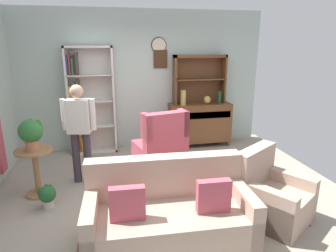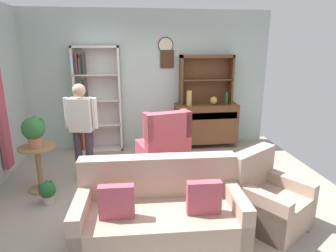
% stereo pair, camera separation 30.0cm
% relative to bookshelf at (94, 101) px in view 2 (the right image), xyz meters
% --- Properties ---
extents(ground_plane, '(5.40, 4.60, 0.02)m').
position_rel_bookshelf_xyz_m(ground_plane, '(1.15, -1.95, -1.04)').
color(ground_plane, '#9E9384').
extents(wall_back, '(5.00, 0.09, 2.80)m').
position_rel_bookshelf_xyz_m(wall_back, '(1.15, 0.18, 0.37)').
color(wall_back, '#ADC1B7').
rests_on(wall_back, ground_plane).
extents(area_rug, '(2.76, 1.93, 0.01)m').
position_rel_bookshelf_xyz_m(area_rug, '(1.35, -2.25, -1.03)').
color(area_rug, brown).
rests_on(area_rug, ground_plane).
extents(bookshelf, '(0.90, 0.30, 2.10)m').
position_rel_bookshelf_xyz_m(bookshelf, '(0.00, 0.00, 0.00)').
color(bookshelf, silver).
rests_on(bookshelf, ground_plane).
extents(sideboard, '(1.30, 0.45, 0.92)m').
position_rel_bookshelf_xyz_m(sideboard, '(2.29, -0.09, -0.52)').
color(sideboard, brown).
rests_on(sideboard, ground_plane).
extents(sideboard_hutch, '(1.10, 0.26, 1.00)m').
position_rel_bookshelf_xyz_m(sideboard_hutch, '(2.29, 0.02, 0.53)').
color(sideboard_hutch, brown).
rests_on(sideboard_hutch, sideboard).
extents(vase_tall, '(0.11, 0.11, 0.31)m').
position_rel_bookshelf_xyz_m(vase_tall, '(1.90, -0.17, 0.04)').
color(vase_tall, tan).
rests_on(vase_tall, sideboard).
extents(vase_round, '(0.15, 0.15, 0.17)m').
position_rel_bookshelf_xyz_m(vase_round, '(2.42, -0.15, -0.03)').
color(vase_round, tan).
rests_on(vase_round, sideboard).
extents(bottle_wine, '(0.07, 0.07, 0.26)m').
position_rel_bookshelf_xyz_m(bottle_wine, '(2.68, -0.18, 0.02)').
color(bottle_wine, '#194223').
rests_on(bottle_wine, sideboard).
extents(couch_floral, '(1.83, 0.92, 0.90)m').
position_rel_bookshelf_xyz_m(couch_floral, '(0.98, -3.08, -0.72)').
color(couch_floral, tan).
rests_on(couch_floral, ground_plane).
extents(armchair_floral, '(1.06, 1.06, 0.88)m').
position_rel_bookshelf_xyz_m(armchair_floral, '(2.32, -2.93, -0.74)').
color(armchair_floral, tan).
rests_on(armchair_floral, ground_plane).
extents(wingback_chair, '(0.95, 0.97, 1.05)m').
position_rel_bookshelf_xyz_m(wingback_chair, '(1.27, -1.09, -0.65)').
color(wingback_chair, '#B74C5B').
rests_on(wingback_chair, ground_plane).
extents(plant_stand, '(0.52, 0.52, 0.70)m').
position_rel_bookshelf_xyz_m(plant_stand, '(-0.68, -1.68, -0.60)').
color(plant_stand, '#997047').
rests_on(plant_stand, ground_plane).
extents(potted_plant_large, '(0.32, 0.32, 0.45)m').
position_rel_bookshelf_xyz_m(potted_plant_large, '(-0.67, -1.72, -0.07)').
color(potted_plant_large, '#AD6B4C').
rests_on(potted_plant_large, plant_stand).
extents(potted_plant_small, '(0.23, 0.23, 0.32)m').
position_rel_bookshelf_xyz_m(potted_plant_small, '(-0.48, -2.09, -0.85)').
color(potted_plant_small, beige).
rests_on(potted_plant_small, ground_plane).
extents(person_reading, '(0.53, 0.26, 1.56)m').
position_rel_bookshelf_xyz_m(person_reading, '(-0.06, -1.38, -0.12)').
color(person_reading, '#38333D').
rests_on(person_reading, ground_plane).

